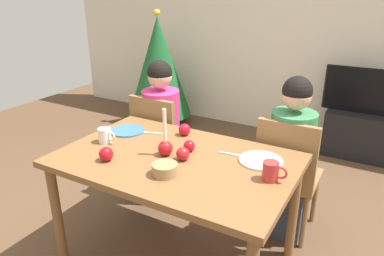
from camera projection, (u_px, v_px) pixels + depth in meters
back_wall at (297, 24)px, 4.02m from camera, size 6.40×0.10×2.60m
dining_table at (176, 170)px, 2.15m from camera, size 1.40×0.90×0.75m
chair_left at (160, 141)px, 2.95m from camera, size 0.40×0.40×0.90m
chair_right at (287, 171)px, 2.46m from camera, size 0.40×0.40×0.90m
person_left_child at (162, 133)px, 2.95m from camera, size 0.30×0.30×1.17m
person_right_child at (289, 162)px, 2.47m from camera, size 0.30×0.30×1.17m
tv_stand at (357, 134)px, 3.79m from camera, size 0.64×0.40×0.48m
tv at (365, 91)px, 3.62m from camera, size 0.79×0.05×0.46m
christmas_tree at (159, 67)px, 4.48m from camera, size 0.80×0.80×1.45m
candle_centerpiece at (165, 146)px, 2.13m from camera, size 0.09×0.09×0.29m
plate_left at (128, 131)px, 2.50m from camera, size 0.24×0.24×0.01m
plate_right at (261, 160)px, 2.07m from camera, size 0.25×0.25×0.01m
mug_left at (105, 135)px, 2.31m from camera, size 0.13×0.08×0.10m
mug_right at (271, 171)px, 1.86m from camera, size 0.13×0.08×0.10m
fork_left at (151, 133)px, 2.47m from camera, size 0.18×0.07×0.01m
fork_right at (233, 155)px, 2.15m from camera, size 0.18×0.03×0.01m
bowl_walnuts at (165, 169)px, 1.92m from camera, size 0.14×0.14×0.06m
apple_near_candle at (106, 154)px, 2.07m from camera, size 0.08×0.08×0.08m
apple_by_left_plate at (189, 146)px, 2.19m from camera, size 0.07×0.07×0.07m
apple_by_right_mug at (184, 130)px, 2.43m from camera, size 0.08×0.08×0.08m
apple_far_edge at (183, 154)px, 2.08m from camera, size 0.08×0.08×0.08m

